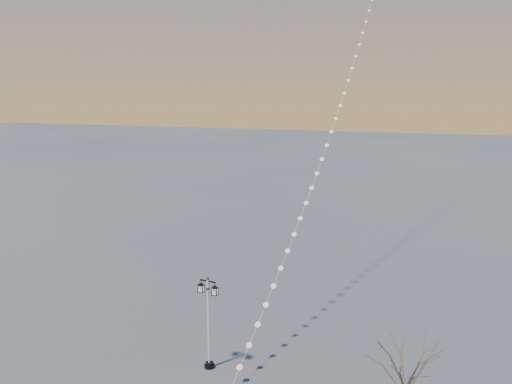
% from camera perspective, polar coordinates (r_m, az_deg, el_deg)
% --- Properties ---
extents(street_lamp, '(1.27, 0.58, 5.03)m').
position_cam_1_polar(street_lamp, '(28.41, -5.14, -13.42)').
color(street_lamp, black).
rests_on(street_lamp, ground).
extents(bare_tree, '(2.59, 2.59, 4.31)m').
position_cam_1_polar(bare_tree, '(24.20, 15.93, -18.00)').
color(bare_tree, '#4E4232').
rests_on(bare_tree, ground).
extents(kite_train, '(4.82, 43.52, 35.95)m').
position_cam_1_polar(kite_train, '(43.64, 10.02, 15.48)').
color(kite_train, black).
rests_on(kite_train, ground).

